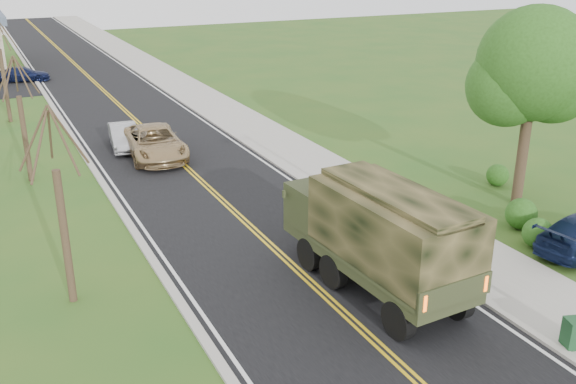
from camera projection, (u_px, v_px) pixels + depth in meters
road at (106, 93)px, 47.56m from camera, size 8.00×120.00×0.01m
curb_right at (160, 87)px, 49.26m from camera, size 0.30×120.00×0.12m
sidewalk_right at (182, 85)px, 49.98m from camera, size 3.20×120.00×0.10m
curb_left at (47, 97)px, 45.83m from camera, size 0.30×120.00×0.10m
leafy_tree at (534, 73)px, 25.03m from camera, size 4.83×4.50×8.10m
bare_tree_a at (63, 221)px, 18.59m from camera, size 1.93×2.26×6.08m
bare_tree_b at (24, 129)px, 28.70m from camera, size 1.83×2.14×5.73m
bare_tree_c at (4, 77)px, 38.65m from camera, size 2.04×2.39×6.42m
military_truck at (379, 231)px, 19.38m from camera, size 2.88×7.29×3.57m
suv_champagne at (154, 142)px, 32.62m from camera, size 2.95×5.83×1.58m
sedan_silver at (124, 136)px, 34.17m from camera, size 1.82×4.06×1.29m
utility_box_near at (576, 333)px, 16.99m from camera, size 0.73×0.67×0.80m
lot_car_navy at (23, 74)px, 51.40m from camera, size 4.28×2.48×1.17m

